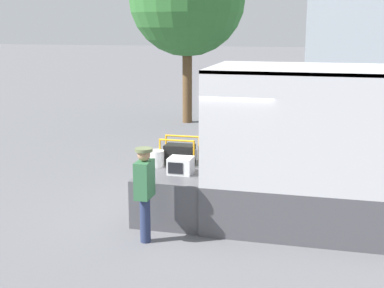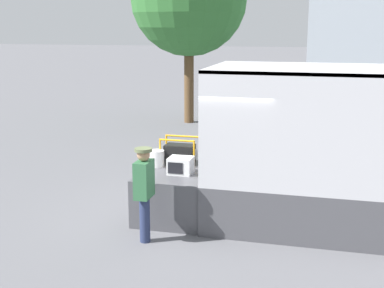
{
  "view_description": "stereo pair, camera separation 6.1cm",
  "coord_description": "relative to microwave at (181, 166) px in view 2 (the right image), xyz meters",
  "views": [
    {
      "loc": [
        2.06,
        -9.77,
        3.67
      ],
      "look_at": [
        -0.36,
        -0.2,
        1.45
      ],
      "focal_mm": 50.0,
      "sensor_mm": 36.0,
      "label": 1
    },
    {
      "loc": [
        2.12,
        -9.75,
        3.67
      ],
      "look_at": [
        -0.36,
        -0.2,
        1.45
      ],
      "focal_mm": 50.0,
      "sensor_mm": 36.0,
      "label": 2
    }
  ],
  "objects": [
    {
      "name": "portable_generator",
      "position": [
        -0.19,
        0.7,
        0.05
      ],
      "size": [
        0.74,
        0.46,
        0.54
      ],
      "color": "black",
      "rests_on": "tailgate_deck"
    },
    {
      "name": "microwave",
      "position": [
        0.0,
        0.0,
        0.0
      ],
      "size": [
        0.45,
        0.42,
        0.31
      ],
      "color": "white",
      "rests_on": "tailgate_deck"
    },
    {
      "name": "tailgate_deck",
      "position": [
        -0.12,
        0.36,
        -0.61
      ],
      "size": [
        1.32,
        2.21,
        0.9
      ],
      "primitive_type": "cube",
      "color": "#4C4C51",
      "rests_on": "ground"
    },
    {
      "name": "ground_plane",
      "position": [
        0.54,
        0.36,
        -1.06
      ],
      "size": [
        160.0,
        160.0,
        0.0
      ],
      "primitive_type": "plane",
      "color": "slate"
    },
    {
      "name": "worker_person",
      "position": [
        -0.29,
        -1.24,
        -0.04
      ],
      "size": [
        0.3,
        0.44,
        1.66
      ],
      "color": "navy",
      "rests_on": "ground"
    },
    {
      "name": "orange_bucket",
      "position": [
        -0.59,
        0.38,
        0.01
      ],
      "size": [
        0.29,
        0.29,
        0.33
      ],
      "color": "silver",
      "rests_on": "tailgate_deck"
    }
  ]
}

